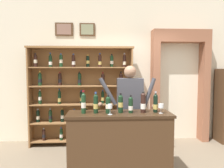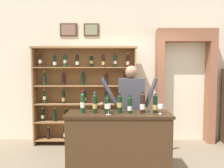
{
  "view_description": "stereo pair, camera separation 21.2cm",
  "coord_description": "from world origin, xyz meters",
  "views": [
    {
      "loc": [
        -0.42,
        -3.16,
        1.66
      ],
      "look_at": [
        -0.24,
        0.24,
        1.42
      ],
      "focal_mm": 33.98,
      "sensor_mm": 36.0,
      "label": 1
    },
    {
      "loc": [
        -0.21,
        -3.17,
        1.66
      ],
      "look_at": [
        -0.24,
        0.24,
        1.42
      ],
      "focal_mm": 33.98,
      "sensor_mm": 36.0,
      "label": 2
    }
  ],
  "objects": [
    {
      "name": "wine_shelf",
      "position": [
        -0.84,
        1.44,
        1.13
      ],
      "size": [
        2.24,
        0.32,
        2.13
      ],
      "color": "olive",
      "rests_on": "ground"
    },
    {
      "name": "tasting_counter",
      "position": [
        -0.14,
        -0.0,
        0.5
      ],
      "size": [
        1.58,
        0.53,
        0.99
      ],
      "color": "#422B19",
      "rests_on": "ground"
    },
    {
      "name": "shopkeeper",
      "position": [
        0.1,
        0.58,
        1.07
      ],
      "size": [
        1.05,
        0.22,
        1.72
      ],
      "color": "#2D3347",
      "rests_on": "ground"
    },
    {
      "name": "back_wall",
      "position": [
        -0.0,
        1.79,
        1.64
      ],
      "size": [
        12.0,
        0.19,
        3.27
      ],
      "color": "beige",
      "rests_on": "ground"
    },
    {
      "name": "wine_glass_left",
      "position": [
        -0.28,
        -0.12,
        1.11
      ],
      "size": [
        0.07,
        0.07,
        0.16
      ],
      "color": "silver",
      "rests_on": "tasting_counter"
    },
    {
      "name": "tasting_bottle_chianti",
      "position": [
        -0.12,
        0.0,
        1.14
      ],
      "size": [
        0.07,
        0.07,
        0.3
      ],
      "color": "black",
      "rests_on": "tasting_counter"
    },
    {
      "name": "wine_glass_spare",
      "position": [
        0.48,
        -0.07,
        1.1
      ],
      "size": [
        0.08,
        0.08,
        0.14
      ],
      "color": "silver",
      "rests_on": "tasting_counter"
    },
    {
      "name": "tasting_bottle_prosecco",
      "position": [
        -0.68,
        -0.01,
        1.15
      ],
      "size": [
        0.07,
        0.07,
        0.35
      ],
      "color": "#19381E",
      "rests_on": "tasting_counter"
    },
    {
      "name": "tasting_bottle_grappa",
      "position": [
        0.03,
        -0.01,
        1.12
      ],
      "size": [
        0.07,
        0.07,
        0.27
      ],
      "color": "black",
      "rests_on": "tasting_counter"
    },
    {
      "name": "tasting_bottle_brunello",
      "position": [
        0.23,
        0.0,
        1.15
      ],
      "size": [
        0.08,
        0.08,
        0.32
      ],
      "color": "black",
      "rests_on": "tasting_counter"
    },
    {
      "name": "archway_doorway",
      "position": [
        1.38,
        1.66,
        1.42
      ],
      "size": [
        1.29,
        0.45,
        2.53
      ],
      "color": "#935B42",
      "rests_on": "ground"
    },
    {
      "name": "tasting_bottle_rosso",
      "position": [
        0.42,
        0.01,
        1.13
      ],
      "size": [
        0.07,
        0.07,
        0.32
      ],
      "color": "black",
      "rests_on": "tasting_counter"
    },
    {
      "name": "tasting_bottle_vin_santo",
      "position": [
        -0.31,
        -0.02,
        1.13
      ],
      "size": [
        0.08,
        0.08,
        0.28
      ],
      "color": "black",
      "rests_on": "tasting_counter"
    },
    {
      "name": "tasting_bottle_bianco",
      "position": [
        -0.49,
        -0.0,
        1.14
      ],
      "size": [
        0.07,
        0.07,
        0.32
      ],
      "color": "black",
      "rests_on": "tasting_counter"
    }
  ]
}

